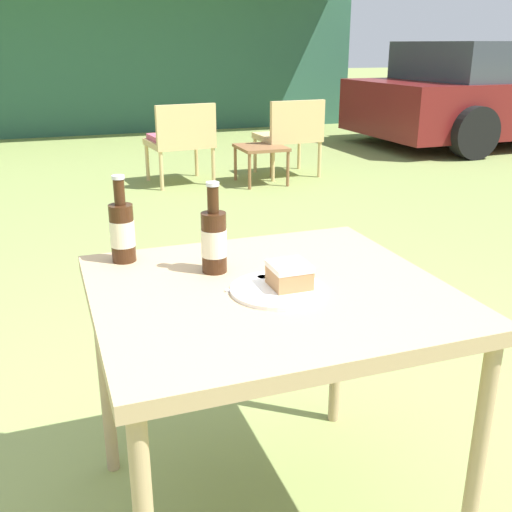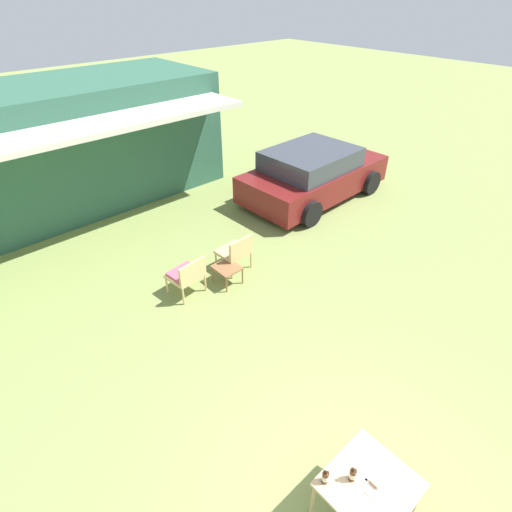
{
  "view_description": "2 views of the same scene",
  "coord_description": "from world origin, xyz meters",
  "px_view_note": "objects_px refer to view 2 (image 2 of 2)",
  "views": [
    {
      "loc": [
        -0.51,
        -1.31,
        1.31
      ],
      "look_at": [
        0.0,
        0.1,
        0.78
      ],
      "focal_mm": 42.0,
      "sensor_mm": 36.0,
      "label": 1
    },
    {
      "loc": [
        -2.15,
        -0.68,
        4.84
      ],
      "look_at": [
        1.65,
        3.5,
        0.9
      ],
      "focal_mm": 28.0,
      "sensor_mm": 36.0,
      "label": 2
    }
  ],
  "objects_px": {
    "patio_table": "(369,487)",
    "cake_on_plate": "(375,484)",
    "wicker_chair_cushioned": "(187,274)",
    "parked_car": "(313,174)",
    "cola_bottle_far": "(325,477)",
    "garden_side_table": "(227,269)",
    "cola_bottle_near": "(353,474)",
    "wicker_chair_plain": "(236,251)"
  },
  "relations": [
    {
      "from": "garden_side_table",
      "to": "cake_on_plate",
      "type": "height_order",
      "value": "cake_on_plate"
    },
    {
      "from": "garden_side_table",
      "to": "cola_bottle_far",
      "type": "height_order",
      "value": "cola_bottle_far"
    },
    {
      "from": "wicker_chair_cushioned",
      "to": "garden_side_table",
      "type": "relative_size",
      "value": 1.62
    },
    {
      "from": "cake_on_plate",
      "to": "cola_bottle_near",
      "type": "height_order",
      "value": "cola_bottle_near"
    },
    {
      "from": "parked_car",
      "to": "wicker_chair_cushioned",
      "type": "relative_size",
      "value": 5.23
    },
    {
      "from": "wicker_chair_cushioned",
      "to": "cola_bottle_far",
      "type": "xyz_separation_m",
      "value": [
        -1.09,
        -4.08,
        0.37
      ]
    },
    {
      "from": "wicker_chair_cushioned",
      "to": "cola_bottle_near",
      "type": "bearing_deg",
      "value": 72.59
    },
    {
      "from": "cola_bottle_far",
      "to": "wicker_chair_plain",
      "type": "bearing_deg",
      "value": 61.2
    },
    {
      "from": "parked_car",
      "to": "garden_side_table",
      "type": "relative_size",
      "value": 8.44
    },
    {
      "from": "wicker_chair_cushioned",
      "to": "patio_table",
      "type": "xyz_separation_m",
      "value": [
        -0.78,
        -4.41,
        0.21
      ]
    },
    {
      "from": "wicker_chair_cushioned",
      "to": "cake_on_plate",
      "type": "bearing_deg",
      "value": 74.62
    },
    {
      "from": "cake_on_plate",
      "to": "cola_bottle_far",
      "type": "xyz_separation_m",
      "value": [
        -0.34,
        0.35,
        0.07
      ]
    },
    {
      "from": "cola_bottle_near",
      "to": "cola_bottle_far",
      "type": "distance_m",
      "value": 0.27
    },
    {
      "from": "wicker_chair_plain",
      "to": "parked_car",
      "type": "bearing_deg",
      "value": -164.58
    },
    {
      "from": "patio_table",
      "to": "wicker_chair_cushioned",
      "type": "bearing_deg",
      "value": 80.02
    },
    {
      "from": "parked_car",
      "to": "wicker_chair_plain",
      "type": "xyz_separation_m",
      "value": [
        -3.61,
        -1.16,
        -0.2
      ]
    },
    {
      "from": "cola_bottle_far",
      "to": "cake_on_plate",
      "type": "bearing_deg",
      "value": -46.02
    },
    {
      "from": "cake_on_plate",
      "to": "garden_side_table",
      "type": "bearing_deg",
      "value": 70.46
    },
    {
      "from": "patio_table",
      "to": "cake_on_plate",
      "type": "bearing_deg",
      "value": -53.8
    },
    {
      "from": "garden_side_table",
      "to": "cake_on_plate",
      "type": "bearing_deg",
      "value": -109.54
    },
    {
      "from": "patio_table",
      "to": "cake_on_plate",
      "type": "height_order",
      "value": "cake_on_plate"
    },
    {
      "from": "garden_side_table",
      "to": "cola_bottle_near",
      "type": "bearing_deg",
      "value": -111.92
    },
    {
      "from": "garden_side_table",
      "to": "cola_bottle_far",
      "type": "bearing_deg",
      "value": -115.47
    },
    {
      "from": "garden_side_table",
      "to": "patio_table",
      "type": "bearing_deg",
      "value": -109.98
    },
    {
      "from": "parked_car",
      "to": "cake_on_plate",
      "type": "xyz_separation_m",
      "value": [
        -5.5,
        -5.58,
        0.1
      ]
    },
    {
      "from": "parked_car",
      "to": "wicker_chair_cushioned",
      "type": "bearing_deg",
      "value": -167.85
    },
    {
      "from": "wicker_chair_cushioned",
      "to": "wicker_chair_plain",
      "type": "xyz_separation_m",
      "value": [
        1.14,
        -0.02,
        0.0
      ]
    },
    {
      "from": "patio_table",
      "to": "cola_bottle_near",
      "type": "height_order",
      "value": "cola_bottle_near"
    },
    {
      "from": "cola_bottle_near",
      "to": "garden_side_table",
      "type": "bearing_deg",
      "value": 68.08
    },
    {
      "from": "patio_table",
      "to": "garden_side_table",
      "type": "bearing_deg",
      "value": 70.02
    },
    {
      "from": "parked_car",
      "to": "cola_bottle_far",
      "type": "distance_m",
      "value": 7.84
    },
    {
      "from": "cola_bottle_far",
      "to": "patio_table",
      "type": "bearing_deg",
      "value": -45.3
    },
    {
      "from": "cola_bottle_near",
      "to": "cola_bottle_far",
      "type": "bearing_deg",
      "value": 142.62
    },
    {
      "from": "patio_table",
      "to": "cola_bottle_near",
      "type": "bearing_deg",
      "value": 122.78
    },
    {
      "from": "wicker_chair_cushioned",
      "to": "patio_table",
      "type": "bearing_deg",
      "value": 74.23
    },
    {
      "from": "cake_on_plate",
      "to": "cola_bottle_far",
      "type": "distance_m",
      "value": 0.5
    },
    {
      "from": "patio_table",
      "to": "cake_on_plate",
      "type": "relative_size",
      "value": 3.68
    },
    {
      "from": "cake_on_plate",
      "to": "cola_bottle_near",
      "type": "distance_m",
      "value": 0.24
    },
    {
      "from": "wicker_chair_cushioned",
      "to": "parked_car",
      "type": "bearing_deg",
      "value": -172.28
    },
    {
      "from": "cola_bottle_near",
      "to": "parked_car",
      "type": "bearing_deg",
      "value": 43.81
    },
    {
      "from": "garden_side_table",
      "to": "cake_on_plate",
      "type": "relative_size",
      "value": 2.03
    },
    {
      "from": "cola_bottle_far",
      "to": "wicker_chair_cushioned",
      "type": "bearing_deg",
      "value": 75.02
    }
  ]
}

